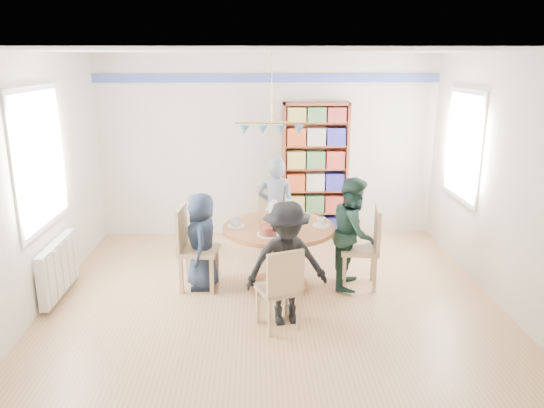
{
  "coord_description": "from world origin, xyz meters",
  "views": [
    {
      "loc": [
        -0.18,
        -5.33,
        2.65
      ],
      "look_at": [
        0.0,
        0.4,
        1.05
      ],
      "focal_mm": 35.0,
      "sensor_mm": 36.0,
      "label": 1
    }
  ],
  "objects_px": {
    "chair_far": "(275,218)",
    "person_left": "(202,241)",
    "person_near": "(287,264)",
    "radiator": "(58,268)",
    "person_right": "(354,233)",
    "person_far": "(276,209)",
    "chair_near": "(281,286)",
    "chair_left": "(192,244)",
    "chair_right": "(367,243)",
    "bookshelf": "(315,172)",
    "dining_table": "(279,242)"
  },
  "relations": [
    {
      "from": "chair_left",
      "to": "person_right",
      "type": "xyz_separation_m",
      "value": [
        1.89,
        0.0,
        0.12
      ]
    },
    {
      "from": "radiator",
      "to": "dining_table",
      "type": "bearing_deg",
      "value": 5.02
    },
    {
      "from": "person_left",
      "to": "person_right",
      "type": "bearing_deg",
      "value": 85.81
    },
    {
      "from": "radiator",
      "to": "person_far",
      "type": "bearing_deg",
      "value": 23.96
    },
    {
      "from": "chair_near",
      "to": "person_far",
      "type": "relative_size",
      "value": 0.62
    },
    {
      "from": "chair_left",
      "to": "chair_near",
      "type": "height_order",
      "value": "chair_left"
    },
    {
      "from": "chair_left",
      "to": "bookshelf",
      "type": "relative_size",
      "value": 0.49
    },
    {
      "from": "chair_far",
      "to": "chair_near",
      "type": "xyz_separation_m",
      "value": [
        -0.02,
        -2.11,
        -0.05
      ]
    },
    {
      "from": "person_far",
      "to": "bookshelf",
      "type": "relative_size",
      "value": 0.69
    },
    {
      "from": "chair_left",
      "to": "bookshelf",
      "type": "bearing_deg",
      "value": 48.29
    },
    {
      "from": "person_left",
      "to": "person_near",
      "type": "xyz_separation_m",
      "value": [
        0.94,
        -0.9,
        0.07
      ]
    },
    {
      "from": "person_right",
      "to": "chair_left",
      "type": "bearing_deg",
      "value": 106.01
    },
    {
      "from": "chair_near",
      "to": "person_near",
      "type": "height_order",
      "value": "person_near"
    },
    {
      "from": "chair_near",
      "to": "person_right",
      "type": "distance_m",
      "value": 1.4
    },
    {
      "from": "chair_right",
      "to": "chair_far",
      "type": "xyz_separation_m",
      "value": [
        -1.04,
        1.09,
        -0.01
      ]
    },
    {
      "from": "dining_table",
      "to": "person_right",
      "type": "distance_m",
      "value": 0.89
    },
    {
      "from": "person_left",
      "to": "bookshelf",
      "type": "relative_size",
      "value": 0.57
    },
    {
      "from": "chair_right",
      "to": "bookshelf",
      "type": "height_order",
      "value": "bookshelf"
    },
    {
      "from": "chair_near",
      "to": "bookshelf",
      "type": "bearing_deg",
      "value": 77.46
    },
    {
      "from": "chair_left",
      "to": "person_right",
      "type": "relative_size",
      "value": 0.74
    },
    {
      "from": "person_near",
      "to": "dining_table",
      "type": "bearing_deg",
      "value": 82.19
    },
    {
      "from": "chair_right",
      "to": "person_left",
      "type": "distance_m",
      "value": 1.93
    },
    {
      "from": "person_left",
      "to": "bookshelf",
      "type": "height_order",
      "value": "bookshelf"
    },
    {
      "from": "person_far",
      "to": "bookshelf",
      "type": "height_order",
      "value": "bookshelf"
    },
    {
      "from": "chair_far",
      "to": "person_near",
      "type": "bearing_deg",
      "value": -88.61
    },
    {
      "from": "chair_left",
      "to": "person_near",
      "type": "height_order",
      "value": "person_near"
    },
    {
      "from": "person_far",
      "to": "dining_table",
      "type": "bearing_deg",
      "value": 97.58
    },
    {
      "from": "chair_left",
      "to": "chair_right",
      "type": "xyz_separation_m",
      "value": [
        2.05,
        -0.03,
        -0.0
      ]
    },
    {
      "from": "person_right",
      "to": "person_far",
      "type": "bearing_deg",
      "value": 60.26
    },
    {
      "from": "chair_near",
      "to": "person_near",
      "type": "distance_m",
      "value": 0.24
    },
    {
      "from": "chair_far",
      "to": "bookshelf",
      "type": "bearing_deg",
      "value": 50.95
    },
    {
      "from": "radiator",
      "to": "bookshelf",
      "type": "height_order",
      "value": "bookshelf"
    },
    {
      "from": "bookshelf",
      "to": "chair_left",
      "type": "bearing_deg",
      "value": -131.71
    },
    {
      "from": "bookshelf",
      "to": "chair_far",
      "type": "bearing_deg",
      "value": -129.05
    },
    {
      "from": "person_right",
      "to": "bookshelf",
      "type": "xyz_separation_m",
      "value": [
        -0.26,
        1.83,
        0.33
      ]
    },
    {
      "from": "person_far",
      "to": "person_near",
      "type": "bearing_deg",
      "value": 98.85
    },
    {
      "from": "dining_table",
      "to": "chair_far",
      "type": "height_order",
      "value": "chair_far"
    },
    {
      "from": "chair_near",
      "to": "bookshelf",
      "type": "distance_m",
      "value": 3.0
    },
    {
      "from": "radiator",
      "to": "chair_far",
      "type": "bearing_deg",
      "value": 27.0
    },
    {
      "from": "person_near",
      "to": "radiator",
      "type": "bearing_deg",
      "value": 154.62
    },
    {
      "from": "chair_right",
      "to": "person_right",
      "type": "xyz_separation_m",
      "value": [
        -0.15,
        0.03,
        0.12
      ]
    },
    {
      "from": "radiator",
      "to": "person_right",
      "type": "xyz_separation_m",
      "value": [
        3.38,
        0.21,
        0.31
      ]
    },
    {
      "from": "radiator",
      "to": "person_left",
      "type": "xyz_separation_m",
      "value": [
        1.6,
        0.22,
        0.23
      ]
    },
    {
      "from": "chair_left",
      "to": "chair_near",
      "type": "distance_m",
      "value": 1.45
    },
    {
      "from": "chair_right",
      "to": "person_left",
      "type": "relative_size",
      "value": 0.85
    },
    {
      "from": "person_near",
      "to": "bookshelf",
      "type": "bearing_deg",
      "value": 67.66
    },
    {
      "from": "dining_table",
      "to": "chair_right",
      "type": "bearing_deg",
      "value": -2.23
    },
    {
      "from": "chair_far",
      "to": "person_left",
      "type": "distance_m",
      "value": 1.38
    },
    {
      "from": "dining_table",
      "to": "person_far",
      "type": "relative_size",
      "value": 0.93
    },
    {
      "from": "person_right",
      "to": "radiator",
      "type": "bearing_deg",
      "value": 109.48
    }
  ]
}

